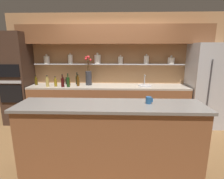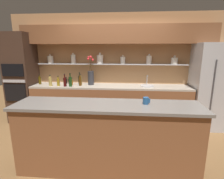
# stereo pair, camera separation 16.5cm
# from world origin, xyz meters

# --- Properties ---
(ground_plane) EXTENTS (12.00, 12.00, 0.00)m
(ground_plane) POSITION_xyz_m (0.00, 0.00, 0.00)
(ground_plane) COLOR brown
(back_wall_unit) EXTENTS (5.20, 0.44, 2.60)m
(back_wall_unit) POSITION_xyz_m (-0.00, 1.53, 1.55)
(back_wall_unit) COLOR tan
(back_wall_unit) RESTS_ON ground_plane
(back_counter_unit) EXTENTS (3.70, 0.62, 0.92)m
(back_counter_unit) POSITION_xyz_m (-0.12, 1.24, 0.46)
(back_counter_unit) COLOR brown
(back_counter_unit) RESTS_ON ground_plane
(island_counter) EXTENTS (2.61, 0.61, 1.02)m
(island_counter) POSITION_xyz_m (0.00, -0.50, 0.51)
(island_counter) COLOR brown
(island_counter) RESTS_ON ground_plane
(refrigerator) EXTENTS (0.85, 0.73, 1.89)m
(refrigerator) POSITION_xyz_m (2.17, 1.20, 0.95)
(refrigerator) COLOR #B7B7BC
(refrigerator) RESTS_ON ground_plane
(oven_tower) EXTENTS (0.60, 0.64, 2.14)m
(oven_tower) POSITION_xyz_m (-2.30, 1.24, 1.07)
(oven_tower) COLOR #3D281E
(oven_tower) RESTS_ON ground_plane
(flower_vase) EXTENTS (0.15, 0.16, 0.70)m
(flower_vase) POSITION_xyz_m (-0.60, 1.31, 1.13)
(flower_vase) COLOR #2D2D33
(flower_vase) RESTS_ON back_counter_unit
(sink_fixture) EXTENTS (0.31, 0.31, 0.25)m
(sink_fixture) POSITION_xyz_m (0.74, 1.25, 0.94)
(sink_fixture) COLOR #B7B7BC
(sink_fixture) RESTS_ON back_counter_unit
(bottle_spirit_0) EXTENTS (0.06, 0.06, 0.28)m
(bottle_spirit_0) POSITION_xyz_m (-0.83, 1.17, 1.04)
(bottle_spirit_0) COLOR #4C2D0C
(bottle_spirit_0) RESTS_ON back_counter_unit
(bottle_spirit_1) EXTENTS (0.06, 0.06, 0.25)m
(bottle_spirit_1) POSITION_xyz_m (-0.85, 1.28, 1.03)
(bottle_spirit_1) COLOR tan
(bottle_spirit_1) RESTS_ON back_counter_unit
(bottle_sauce_2) EXTENTS (0.05, 0.05, 0.16)m
(bottle_sauce_2) POSITION_xyz_m (-1.25, 1.41, 0.99)
(bottle_sauce_2) COLOR black
(bottle_sauce_2) RESTS_ON back_counter_unit
(bottle_oil_3) EXTENTS (0.06, 0.06, 0.23)m
(bottle_oil_3) POSITION_xyz_m (-1.34, 1.11, 1.01)
(bottle_oil_3) COLOR olive
(bottle_oil_3) RESTS_ON back_counter_unit
(bottle_sauce_4) EXTENTS (0.05, 0.05, 0.17)m
(bottle_sauce_4) POSITION_xyz_m (-1.05, 1.23, 0.99)
(bottle_sauce_4) COLOR #9E4C0A
(bottle_sauce_4) RESTS_ON back_counter_unit
(bottle_spirit_5) EXTENTS (0.07, 0.07, 0.26)m
(bottle_spirit_5) POSITION_xyz_m (-1.51, 1.08, 1.03)
(bottle_spirit_5) COLOR tan
(bottle_spirit_5) RESTS_ON back_counter_unit
(bottle_wine_6) EXTENTS (0.07, 0.07, 0.29)m
(bottle_wine_6) POSITION_xyz_m (-1.16, 1.06, 1.03)
(bottle_wine_6) COLOR #380C0C
(bottle_wine_6) RESTS_ON back_counter_unit
(bottle_wine_7) EXTENTS (0.07, 0.07, 0.31)m
(bottle_wine_7) POSITION_xyz_m (-1.03, 1.06, 1.04)
(bottle_wine_7) COLOR #193814
(bottle_wine_7) RESTS_ON back_counter_unit
(bottle_wine_8) EXTENTS (0.07, 0.07, 0.29)m
(bottle_wine_8) POSITION_xyz_m (-0.89, 1.38, 1.03)
(bottle_wine_8) COLOR black
(bottle_wine_8) RESTS_ON back_counter_unit
(bottle_sauce_9) EXTENTS (0.06, 0.06, 0.17)m
(bottle_sauce_9) POSITION_xyz_m (-1.16, 1.38, 0.99)
(bottle_sauce_9) COLOR black
(bottle_sauce_9) RESTS_ON back_counter_unit
(bottle_oil_10) EXTENTS (0.06, 0.06, 0.24)m
(bottle_oil_10) POSITION_xyz_m (-1.86, 1.26, 1.01)
(bottle_oil_10) COLOR #47380A
(bottle_oil_10) RESTS_ON back_counter_unit
(coffee_mug) EXTENTS (0.10, 0.08, 0.10)m
(coffee_mug) POSITION_xyz_m (0.53, -0.45, 1.07)
(coffee_mug) COLOR #235184
(coffee_mug) RESTS_ON island_counter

